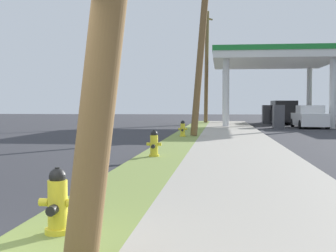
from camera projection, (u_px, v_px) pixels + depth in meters
fire_hydrant_nearest at (57, 205)px, 5.15m from camera, size 0.42×0.38×0.74m
fire_hydrant_second at (154, 145)px, 13.00m from camera, size 0.42×0.38×0.74m
fire_hydrant_third at (183, 129)px, 21.46m from camera, size 0.42×0.37×0.74m
utility_pole_midground at (202, 36)px, 21.92m from camera, size 1.53×1.26×9.29m
utility_pole_background at (207, 66)px, 39.43m from camera, size 0.88×1.23×9.46m
car_silver_by_near_pump at (288, 115)px, 42.51m from camera, size 2.03×4.54×1.57m
car_white_by_far_pump at (309, 118)px, 32.09m from camera, size 1.96×4.51×1.57m
truck_black_at_forecourt at (282, 113)px, 39.43m from camera, size 2.57×5.56×1.97m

